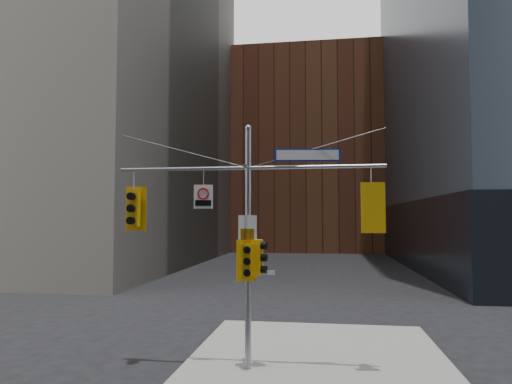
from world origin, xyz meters
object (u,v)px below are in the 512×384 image
(traffic_light_east_arm, at_px, (372,208))
(street_sign_blade, at_px, (308,155))
(traffic_light_pole_side, at_px, (259,257))
(signal_assembly, at_px, (248,221))
(traffic_light_pole_front, at_px, (247,261))
(traffic_light_west_arm, at_px, (134,209))
(regulatory_sign_arm, at_px, (203,196))

(traffic_light_east_arm, height_order, street_sign_blade, street_sign_blade)
(traffic_light_east_arm, distance_m, traffic_light_pole_side, 3.55)
(signal_assembly, distance_m, traffic_light_pole_front, 1.17)
(signal_assembly, xyz_separation_m, traffic_light_pole_side, (0.32, -0.00, -1.07))
(traffic_light_west_arm, height_order, regulatory_sign_arm, regulatory_sign_arm)
(traffic_light_pole_side, height_order, traffic_light_pole_front, traffic_light_pole_front)
(traffic_light_pole_front, distance_m, street_sign_blade, 3.56)
(traffic_light_west_arm, xyz_separation_m, traffic_light_pole_side, (3.90, -0.02, -1.45))
(signal_assembly, height_order, traffic_light_pole_side, signal_assembly)
(traffic_light_east_arm, height_order, traffic_light_pole_front, traffic_light_east_arm)
(traffic_light_pole_front, height_order, street_sign_blade, street_sign_blade)
(traffic_light_west_arm, height_order, traffic_light_pole_front, traffic_light_west_arm)
(street_sign_blade, bearing_deg, traffic_light_pole_side, 173.29)
(street_sign_blade, xyz_separation_m, regulatory_sign_arm, (-3.13, -0.02, -1.18))
(signal_assembly, relative_size, regulatory_sign_arm, 11.12)
(street_sign_blade, bearing_deg, traffic_light_pole_front, -178.18)
(traffic_light_west_arm, xyz_separation_m, regulatory_sign_arm, (2.21, -0.03, 0.37))
(street_sign_blade, height_order, regulatory_sign_arm, street_sign_blade)
(traffic_light_pole_side, bearing_deg, traffic_light_pole_front, 140.89)
(traffic_light_east_arm, xyz_separation_m, regulatory_sign_arm, (-4.93, -0.02, 0.37))
(traffic_light_pole_side, bearing_deg, signal_assembly, 101.27)
(traffic_light_pole_side, bearing_deg, regulatory_sign_arm, 102.21)
(traffic_light_pole_front, bearing_deg, traffic_light_pole_side, 26.02)
(traffic_light_west_arm, distance_m, regulatory_sign_arm, 2.24)
(signal_assembly, bearing_deg, traffic_light_east_arm, 0.00)
(traffic_light_west_arm, distance_m, traffic_light_pole_front, 3.90)
(signal_assembly, xyz_separation_m, traffic_light_pole_front, (-0.00, -0.27, -1.14))
(traffic_light_east_arm, bearing_deg, regulatory_sign_arm, -6.71)
(regulatory_sign_arm, bearing_deg, street_sign_blade, -6.75)
(traffic_light_east_arm, bearing_deg, traffic_light_pole_side, -6.92)
(signal_assembly, height_order, traffic_light_east_arm, signal_assembly)
(traffic_light_pole_side, relative_size, regulatory_sign_arm, 1.45)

